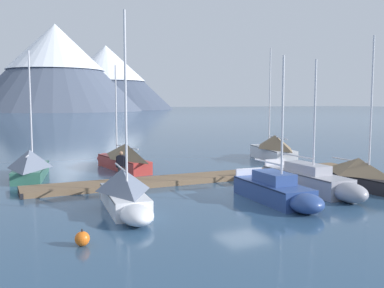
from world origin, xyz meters
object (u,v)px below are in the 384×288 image
sailboat_nearest_berth (31,164)px  sailboat_second_berth (125,192)px  sailboat_mid_dock_starboard (278,191)px  person_on_dock (121,164)px  sailboat_far_berth (313,181)px  sailboat_mid_dock_port (123,157)px  sailboat_outer_slip (366,175)px  mooring_buoy_channel_marker (82,239)px  sailboat_end_of_dock (272,148)px

sailboat_nearest_berth → sailboat_second_berth: bearing=-75.0°
sailboat_mid_dock_starboard → person_on_dock: (-5.45, 6.89, 0.70)m
sailboat_far_berth → sailboat_mid_dock_port: bearing=119.9°
sailboat_nearest_berth → sailboat_mid_dock_port: 6.08m
sailboat_far_berth → sailboat_nearest_berth: bearing=139.0°
sailboat_outer_slip → sailboat_mid_dock_starboard: bearing=-174.6°
sailboat_second_berth → sailboat_mid_dock_starboard: (6.82, -1.77, -0.25)m
person_on_dock → sailboat_mid_dock_starboard: bearing=-51.7°
sailboat_second_berth → mooring_buoy_channel_marker: (-2.68, -3.93, -0.57)m
sailboat_nearest_berth → sailboat_second_berth: size_ratio=0.93×
sailboat_mid_dock_starboard → sailboat_end_of_dock: bearing=54.8°
person_on_dock → sailboat_far_berth: bearing=-33.8°
sailboat_far_berth → person_on_dock: bearing=146.2°
sailboat_far_berth → sailboat_end_of_dock: sailboat_end_of_dock is taller
mooring_buoy_channel_marker → sailboat_mid_dock_starboard: bearing=12.9°
sailboat_second_berth → mooring_buoy_channel_marker: sailboat_second_berth is taller
sailboat_second_berth → sailboat_mid_dock_starboard: sailboat_second_berth is taller
sailboat_end_of_dock → sailboat_outer_slip: bearing=-101.4°
sailboat_mid_dock_port → sailboat_end_of_dock: sailboat_end_of_dock is taller
sailboat_nearest_berth → sailboat_outer_slip: bearing=-36.1°
sailboat_far_berth → mooring_buoy_channel_marker: (-12.61, -3.34, -0.35)m
sailboat_second_berth → sailboat_far_berth: size_ratio=1.18×
sailboat_far_berth → sailboat_outer_slip: (3.21, -0.57, 0.15)m
sailboat_mid_dock_starboard → sailboat_outer_slip: bearing=5.4°
sailboat_mid_dock_port → sailboat_far_berth: bearing=-60.1°
sailboat_mid_dock_starboard → sailboat_outer_slip: 6.35m
sailboat_second_berth → sailboat_mid_dock_port: (3.26, 11.02, 0.08)m
sailboat_mid_dock_starboard → sailboat_far_berth: size_ratio=0.95×
sailboat_mid_dock_starboard → sailboat_outer_slip: sailboat_outer_slip is taller
sailboat_second_berth → sailboat_outer_slip: bearing=-5.1°
sailboat_far_berth → sailboat_second_berth: bearing=176.6°
sailboat_outer_slip → sailboat_end_of_dock: size_ratio=0.91×
mooring_buoy_channel_marker → person_on_dock: bearing=65.9°
sailboat_mid_dock_starboard → sailboat_end_of_dock: (8.66, 12.26, 0.42)m
sailboat_outer_slip → person_on_dock: 13.35m
sailboat_nearest_berth → sailboat_far_berth: bearing=-41.0°
sailboat_mid_dock_starboard → sailboat_far_berth: sailboat_far_berth is taller
sailboat_far_berth → sailboat_outer_slip: size_ratio=0.88×
sailboat_mid_dock_port → sailboat_end_of_dock: bearing=-2.5°
sailboat_outer_slip → mooring_buoy_channel_marker: size_ratio=14.42×
sailboat_second_berth → sailboat_nearest_berth: bearing=105.0°
sailboat_far_berth → mooring_buoy_channel_marker: bearing=-165.2°
sailboat_mid_dock_port → sailboat_far_berth: sailboat_mid_dock_port is taller
sailboat_mid_dock_port → sailboat_mid_dock_starboard: size_ratio=1.07×
sailboat_outer_slip → sailboat_mid_dock_port: bearing=129.0°
sailboat_mid_dock_port → mooring_buoy_channel_marker: size_ratio=12.85×
sailboat_second_berth → sailboat_outer_slip: (13.14, -1.17, -0.07)m
sailboat_mid_dock_starboard → sailboat_far_berth: (3.11, 1.17, 0.03)m
person_on_dock → mooring_buoy_channel_marker: bearing=-114.1°
sailboat_mid_dock_starboard → person_on_dock: bearing=128.3°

